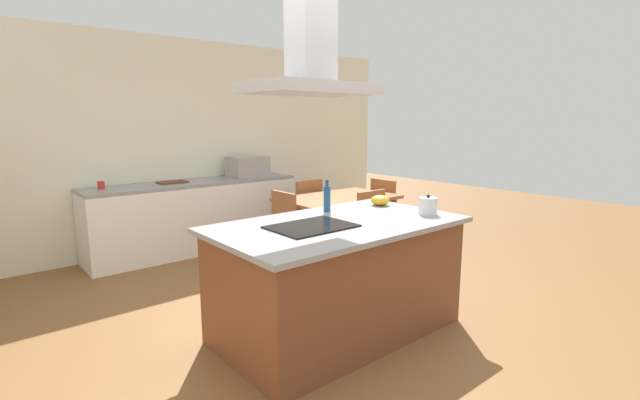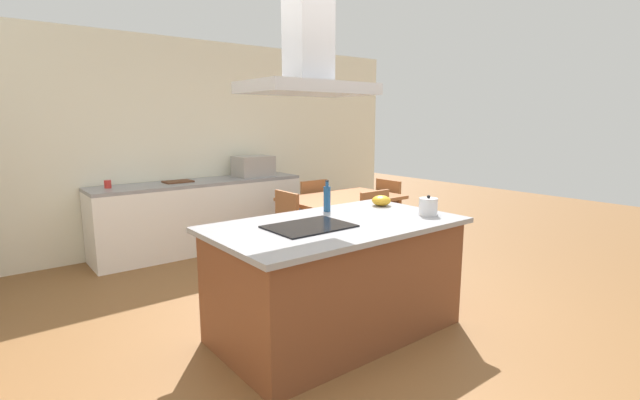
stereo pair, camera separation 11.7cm
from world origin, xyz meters
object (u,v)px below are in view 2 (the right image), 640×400
chair_at_left_end (279,227)px  olive_oil_bottle (327,198)px  coffee_mug_red (108,184)px  range_hood (308,57)px  chair_facing_island (381,226)px  countertop_microwave (253,166)px  cooktop (309,226)px  dining_table (342,203)px  chair_at_right_end (393,207)px  cutting_board (178,182)px  mixing_bowl (381,201)px  tea_kettle (428,206)px  chair_facing_back_wall (309,208)px

chair_at_left_end → olive_oil_bottle: bearing=-102.4°
coffee_mug_red → range_hood: range_hood is taller
olive_oil_bottle → range_hood: 1.24m
chair_facing_island → range_hood: (-1.63, -0.85, 1.59)m
countertop_microwave → chair_at_left_end: (-0.47, -1.37, -0.53)m
cooktop → olive_oil_bottle: olive_oil_bottle is taller
countertop_microwave → dining_table: 1.49m
chair_facing_island → chair_at_right_end: 1.13m
countertop_microwave → cutting_board: bearing=177.3°
chair_at_right_end → countertop_microwave: bearing=134.7°
mixing_bowl → chair_at_right_end: size_ratio=0.19×
chair_facing_island → tea_kettle: bearing=-118.5°
tea_kettle → chair_facing_back_wall: bearing=76.1°
mixing_bowl → cutting_board: 2.81m
olive_oil_bottle → chair_at_right_end: size_ratio=0.30×
mixing_bowl → chair_at_left_end: 1.36m
countertop_microwave → chair_facing_back_wall: bearing=-58.0°
cooktop → chair_at_right_end: size_ratio=0.67×
coffee_mug_red → chair_facing_back_wall: bearing=-18.8°
countertop_microwave → coffee_mug_red: bearing=177.6°
tea_kettle → dining_table: size_ratio=0.15×
cutting_board → chair_facing_island: 2.60m
coffee_mug_red → chair_facing_island: 3.16m
chair_facing_island → chair_at_right_end: bearing=36.0°
countertop_microwave → olive_oil_bottle: bearing=-106.1°
olive_oil_bottle → cutting_board: 2.59m
cutting_board → chair_at_left_end: (0.58, -1.42, -0.40)m
olive_oil_bottle → chair_at_right_end: bearing=28.9°
countertop_microwave → chair_facing_island: 2.15m
range_hood → cooktop: bearing=0.0°
tea_kettle → cutting_board: tea_kettle is taller
cooktop → olive_oil_bottle: (0.46, 0.36, 0.11)m
dining_table → chair_at_left_end: size_ratio=1.57×
dining_table → chair_at_right_end: (0.92, 0.00, -0.16)m
coffee_mug_red → chair_at_right_end: size_ratio=0.10×
tea_kettle → chair_at_left_end: 1.86m
chair_facing_back_wall → chair_at_right_end: (0.92, -0.67, 0.00)m
olive_oil_bottle → range_hood: (-0.46, -0.36, 1.09)m
olive_oil_bottle → countertop_microwave: bearing=73.9°
countertop_microwave → cutting_board: countertop_microwave is taller
cutting_board → chair_at_left_end: size_ratio=0.38×
countertop_microwave → chair_facing_island: size_ratio=0.56×
chair_at_right_end → chair_at_left_end: bearing=180.0°
tea_kettle → dining_table: 1.90m
coffee_mug_red → chair_facing_island: coffee_mug_red is taller
tea_kettle → range_hood: 1.55m
coffee_mug_red → olive_oil_bottle: bearing=-66.3°
olive_oil_bottle → countertop_microwave: countertop_microwave is taller
cutting_board → dining_table: size_ratio=0.24×
dining_table → chair_at_left_end: bearing=180.0°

